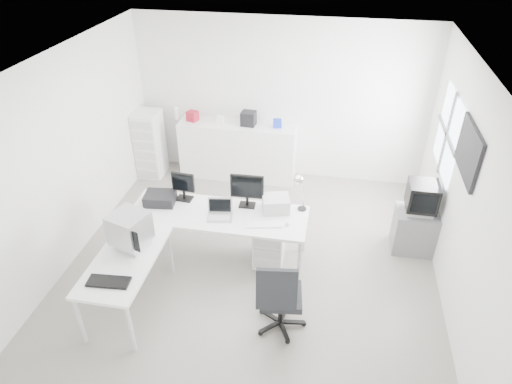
% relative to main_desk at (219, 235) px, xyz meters
% --- Properties ---
extents(floor, '(5.00, 5.00, 0.01)m').
position_rel_main_desk_xyz_m(floor, '(0.48, 0.03, -0.38)').
color(floor, '#B8B1A5').
rests_on(floor, ground).
extents(ceiling, '(5.00, 5.00, 0.01)m').
position_rel_main_desk_xyz_m(ceiling, '(0.48, 0.03, 2.42)').
color(ceiling, white).
rests_on(ceiling, back_wall).
extents(back_wall, '(5.00, 0.02, 2.80)m').
position_rel_main_desk_xyz_m(back_wall, '(0.48, 2.53, 1.02)').
color(back_wall, silver).
rests_on(back_wall, floor).
extents(left_wall, '(0.02, 5.00, 2.80)m').
position_rel_main_desk_xyz_m(left_wall, '(-2.02, 0.03, 1.02)').
color(left_wall, silver).
rests_on(left_wall, floor).
extents(right_wall, '(0.02, 5.00, 2.80)m').
position_rel_main_desk_xyz_m(right_wall, '(2.98, 0.03, 1.02)').
color(right_wall, silver).
rests_on(right_wall, floor).
extents(window, '(0.02, 1.20, 1.10)m').
position_rel_main_desk_xyz_m(window, '(2.96, 1.23, 1.23)').
color(window, white).
rests_on(window, right_wall).
extents(wall_picture, '(0.04, 0.90, 0.60)m').
position_rel_main_desk_xyz_m(wall_picture, '(2.95, 0.13, 1.52)').
color(wall_picture, black).
rests_on(wall_picture, right_wall).
extents(main_desk, '(2.40, 0.80, 0.75)m').
position_rel_main_desk_xyz_m(main_desk, '(0.00, 0.00, 0.00)').
color(main_desk, white).
rests_on(main_desk, floor).
extents(side_desk, '(0.70, 1.40, 0.75)m').
position_rel_main_desk_xyz_m(side_desk, '(-0.85, -1.10, 0.00)').
color(side_desk, white).
rests_on(side_desk, floor).
extents(drawer_pedestal, '(0.40, 0.50, 0.60)m').
position_rel_main_desk_xyz_m(drawer_pedestal, '(0.70, 0.05, -0.08)').
color(drawer_pedestal, white).
rests_on(drawer_pedestal, floor).
extents(inkjet_printer, '(0.44, 0.36, 0.15)m').
position_rel_main_desk_xyz_m(inkjet_printer, '(-0.85, 0.10, 0.45)').
color(inkjet_printer, black).
rests_on(inkjet_printer, main_desk).
extents(lcd_monitor_small, '(0.34, 0.21, 0.41)m').
position_rel_main_desk_xyz_m(lcd_monitor_small, '(-0.55, 0.25, 0.58)').
color(lcd_monitor_small, black).
rests_on(lcd_monitor_small, main_desk).
extents(lcd_monitor_large, '(0.46, 0.20, 0.47)m').
position_rel_main_desk_xyz_m(lcd_monitor_large, '(0.35, 0.25, 0.61)').
color(lcd_monitor_large, black).
rests_on(lcd_monitor_large, main_desk).
extents(laptop, '(0.42, 0.43, 0.24)m').
position_rel_main_desk_xyz_m(laptop, '(0.05, -0.10, 0.50)').
color(laptop, '#B7B7BA').
rests_on(laptop, main_desk).
extents(white_keyboard, '(0.47, 0.23, 0.02)m').
position_rel_main_desk_xyz_m(white_keyboard, '(0.65, -0.15, 0.38)').
color(white_keyboard, white).
rests_on(white_keyboard, main_desk).
extents(white_mouse, '(0.06, 0.06, 0.06)m').
position_rel_main_desk_xyz_m(white_mouse, '(0.95, -0.10, 0.41)').
color(white_mouse, white).
rests_on(white_mouse, main_desk).
extents(laser_printer, '(0.42, 0.38, 0.20)m').
position_rel_main_desk_xyz_m(laser_printer, '(0.75, 0.22, 0.48)').
color(laser_printer, silver).
rests_on(laser_printer, main_desk).
extents(desk_lamp, '(0.20, 0.20, 0.48)m').
position_rel_main_desk_xyz_m(desk_lamp, '(1.10, 0.30, 0.62)').
color(desk_lamp, silver).
rests_on(desk_lamp, main_desk).
extents(crt_monitor, '(0.50, 0.50, 0.46)m').
position_rel_main_desk_xyz_m(crt_monitor, '(-0.85, -0.85, 0.61)').
color(crt_monitor, '#B7B7BA').
rests_on(crt_monitor, side_desk).
extents(black_keyboard, '(0.48, 0.22, 0.03)m').
position_rel_main_desk_xyz_m(black_keyboard, '(-0.85, -1.50, 0.39)').
color(black_keyboard, black).
rests_on(black_keyboard, side_desk).
extents(office_chair, '(0.68, 0.68, 1.05)m').
position_rel_main_desk_xyz_m(office_chair, '(1.02, -1.09, 0.15)').
color(office_chair, '#232528').
rests_on(office_chair, floor).
extents(tv_cabinet, '(0.58, 0.48, 0.64)m').
position_rel_main_desk_xyz_m(tv_cabinet, '(2.70, 0.69, -0.06)').
color(tv_cabinet, slate).
rests_on(tv_cabinet, floor).
extents(crt_tv, '(0.50, 0.48, 0.45)m').
position_rel_main_desk_xyz_m(crt_tv, '(2.70, 0.69, 0.49)').
color(crt_tv, black).
rests_on(crt_tv, tv_cabinet).
extents(sideboard, '(2.06, 0.51, 1.03)m').
position_rel_main_desk_xyz_m(sideboard, '(-0.23, 2.27, 0.14)').
color(sideboard, white).
rests_on(sideboard, floor).
extents(clutter_box_a, '(0.21, 0.20, 0.17)m').
position_rel_main_desk_xyz_m(clutter_box_a, '(-1.03, 2.27, 0.74)').
color(clutter_box_a, '#A4172A').
rests_on(clutter_box_a, sideboard).
extents(clutter_box_b, '(0.14, 0.13, 0.13)m').
position_rel_main_desk_xyz_m(clutter_box_b, '(-0.53, 2.27, 0.72)').
color(clutter_box_b, white).
rests_on(clutter_box_b, sideboard).
extents(clutter_box_c, '(0.26, 0.24, 0.24)m').
position_rel_main_desk_xyz_m(clutter_box_c, '(-0.03, 2.27, 0.77)').
color(clutter_box_c, black).
rests_on(clutter_box_c, sideboard).
extents(clutter_box_d, '(0.16, 0.15, 0.14)m').
position_rel_main_desk_xyz_m(clutter_box_d, '(0.47, 2.27, 0.72)').
color(clutter_box_d, '#1A32B6').
rests_on(clutter_box_d, sideboard).
extents(clutter_bottle, '(0.07, 0.07, 0.22)m').
position_rel_main_desk_xyz_m(clutter_bottle, '(-1.33, 2.31, 0.76)').
color(clutter_bottle, white).
rests_on(clutter_bottle, sideboard).
extents(filing_cabinet, '(0.42, 0.50, 1.21)m').
position_rel_main_desk_xyz_m(filing_cabinet, '(-1.80, 2.06, 0.23)').
color(filing_cabinet, white).
rests_on(filing_cabinet, floor).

